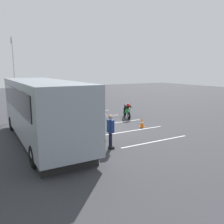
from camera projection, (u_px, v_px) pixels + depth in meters
The scene contains 16 objects.
ground_plane at pixel (103, 128), 15.27m from camera, with size 80.00×80.00×0.00m, color #38383D.
tour_bus at pixel (42, 112), 12.10m from camera, with size 9.30×2.69×3.25m.
spectator_far_left at pixel (110, 129), 11.14m from camera, with size 0.58×0.37×1.69m.
spectator_left at pixel (102, 123), 12.22m from camera, with size 0.57×0.39×1.74m.
spectator_centre at pixel (95, 119), 13.27m from camera, with size 0.57×0.32×1.68m.
spectator_right at pixel (87, 115), 14.48m from camera, with size 0.58×0.37×1.71m.
spectator_far_right at pixel (78, 111), 15.51m from camera, with size 0.58×0.36×1.80m.
parked_motorcycle_silver at pixel (74, 122), 14.88m from camera, with size 2.03×0.72×0.99m.
stunt_motorcycle at pixel (127, 111), 18.34m from camera, with size 1.98×0.89×1.23m.
flagpole at pixel (15, 80), 17.12m from camera, with size 0.78×0.36×6.14m.
traffic_cone at pixel (142, 122), 15.57m from camera, with size 0.34×0.34×0.63m.
bay_line_a at pixel (156, 141), 12.47m from camera, with size 0.15×4.40×0.01m.
bay_line_b at pixel (130, 131), 14.58m from camera, with size 0.16×4.95×0.01m.
bay_line_c at pixel (112, 123), 16.69m from camera, with size 0.16×4.98×0.01m.
bay_line_d at pixel (97, 117), 18.80m from camera, with size 0.15×4.07×0.01m.
bay_line_e at pixel (85, 112), 20.91m from camera, with size 0.15×4.83×0.01m.
Camera 1 is at (-13.25, 6.68, 3.80)m, focal length 37.25 mm.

